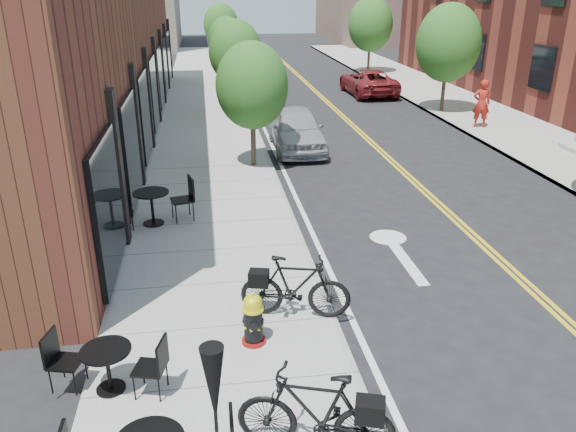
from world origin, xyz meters
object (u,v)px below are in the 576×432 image
bicycle_left (315,413)px  bistro_set_b (107,364)px  parked_car_c (258,66)px  patio_umbrella (215,397)px  bicycle_right (295,287)px  bistro_set_c (152,203)px  fire_hydrant (253,320)px  parked_car_far (368,82)px  parked_car_a (296,129)px  parked_car_b (263,90)px  pedestrian (481,104)px

bicycle_left → bistro_set_b: size_ratio=1.16×
parked_car_c → patio_umbrella: bearing=-103.8°
bicycle_right → bistro_set_c: 5.24m
fire_hydrant → parked_car_far: size_ratio=0.19×
parked_car_a → parked_car_b: parked_car_a is taller
patio_umbrella → parked_car_a: (3.22, 14.56, -0.91)m
bicycle_right → parked_car_b: size_ratio=0.48×
parked_car_b → parked_car_far: parked_car_far is taller
parked_car_a → bicycle_left: bearing=-97.4°
bistro_set_b → parked_car_far: size_ratio=0.35×
parked_car_far → pedestrian: size_ratio=2.53×
patio_umbrella → parked_car_a: patio_umbrella is taller
fire_hydrant → parked_car_c: size_ratio=0.18×
fire_hydrant → bistro_set_c: size_ratio=0.44×
patio_umbrella → pedestrian: bearing=56.1°
bistro_set_b → parked_car_a: (4.70, 12.37, 0.17)m
fire_hydrant → parked_car_b: 20.01m
patio_umbrella → parked_car_far: 25.96m
bicycle_left → parked_car_a: (2.04, 13.91, 0.03)m
bistro_set_c → fire_hydrant: bearing=-84.0°
parked_car_b → parked_car_c: (0.58, 8.04, 0.06)m
bistro_set_c → bicycle_right: bearing=-73.3°
patio_umbrella → parked_car_far: (8.67, 24.45, -0.98)m
parked_car_c → pedestrian: size_ratio=2.59×
bicycle_left → patio_umbrella: (-1.17, -0.65, 0.94)m
bicycle_right → parked_car_far: 21.98m
fire_hydrant → bicycle_left: (0.54, -2.37, 0.16)m
parked_car_a → parked_car_far: (5.45, 9.89, -0.07)m
fire_hydrant → bicycle_right: bearing=58.2°
parked_car_b → parked_car_c: parked_car_c is taller
parked_car_far → pedestrian: pedestrian is taller
fire_hydrant → parked_car_a: (2.58, 11.53, 0.19)m
fire_hydrant → pedestrian: pedestrian is taller
bicycle_left → parked_car_c: bearing=-166.2°
patio_umbrella → parked_car_far: patio_umbrella is taller
bicycle_right → parked_car_b: bearing=9.7°
parked_car_a → pedestrian: pedestrian is taller
bicycle_left → bicycle_right: bicycle_left is taller
bistro_set_b → patio_umbrella: (1.48, -2.19, 1.08)m
bistro_set_c → patio_umbrella: 8.34m
bicycle_right → bistro_set_c: bearing=45.4°
parked_car_b → pedestrian: size_ratio=2.10×
parked_car_b → parked_car_c: size_ratio=0.81×
parked_car_c → parked_car_far: 8.29m
bistro_set_b → parked_car_a: bearing=83.9°
parked_car_a → bistro_set_c: bearing=-124.3°
fire_hydrant → bicycle_right: size_ratio=0.47×
parked_car_c → bicycle_left: bearing=-101.7°
parked_car_c → pedestrian: bearing=-70.4°
bicycle_left → parked_car_far: parked_car_far is taller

